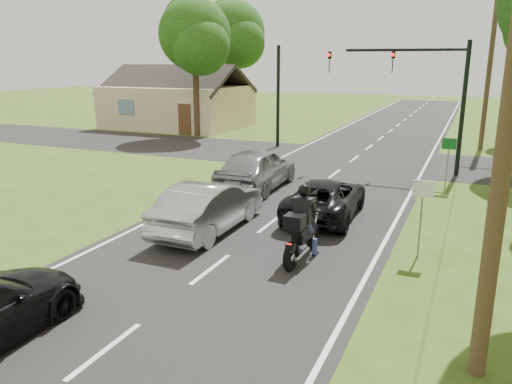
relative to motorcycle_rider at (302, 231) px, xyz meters
The scene contains 15 objects.
ground 2.57m from the motorcycle_rider, 140.74° to the right, with size 140.00×140.00×0.00m, color #334A15.
road 8.70m from the motorcycle_rider, 102.56° to the left, with size 8.00×100.00×0.01m, color black.
cross_road 14.60m from the motorcycle_rider, 97.43° to the left, with size 60.00×7.00×0.01m, color black.
motorcycle_rider is the anchor object (origin of this frame).
dark_suv 3.97m from the motorcycle_rider, 96.87° to the left, with size 2.14×4.63×1.29m, color black.
silver_sedan 3.53m from the motorcycle_rider, 162.40° to the left, with size 1.63×4.69×1.54m, color #B0B1B5.
silver_suv 7.64m from the motorcycle_rider, 122.45° to the left, with size 2.04×5.08×1.73m, color gray.
traffic_signal 12.97m from the motorcycle_rider, 83.35° to the left, with size 6.38×0.44×6.00m.
signal_pole_far 18.05m from the motorcycle_rider, 113.29° to the left, with size 0.20×0.20×6.00m, color black.
utility_pole_far 21.34m from the motorcycle_rider, 78.09° to the left, with size 1.60×0.28×10.00m.
sign_white 3.26m from the motorcycle_rider, 27.08° to the left, with size 0.55×0.07×2.12m.
sign_green 9.94m from the motorcycle_rider, 72.29° to the left, with size 0.55×0.07×2.12m.
tree_left_near 23.47m from the motorcycle_rider, 126.74° to the left, with size 5.12×4.96×9.22m.
tree_left_far 32.85m from the motorcycle_rider, 118.91° to the left, with size 5.76×5.58×10.14m.
house 28.73m from the motorcycle_rider, 128.53° to the left, with size 10.20×8.00×4.84m.
Camera 1 is at (5.75, -10.26, 5.12)m, focal length 35.00 mm.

